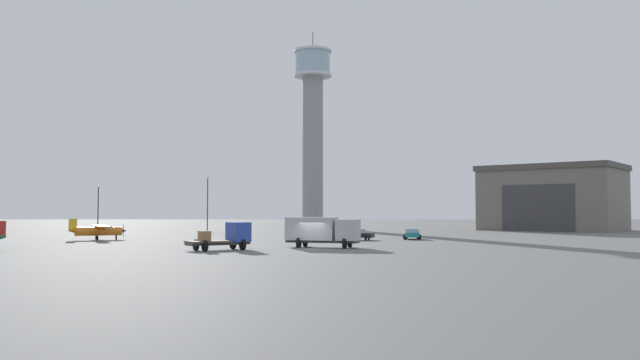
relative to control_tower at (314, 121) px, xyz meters
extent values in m
plane|color=#60605E|center=(0.69, -73.32, -22.72)|extent=(400.00, 400.00, 0.00)
cylinder|color=gray|center=(0.00, 0.00, -6.56)|extent=(4.41, 4.41, 32.31)
cylinder|color=silver|center=(0.00, 0.00, 9.89)|extent=(8.07, 8.07, 0.60)
cylinder|color=#99B7C6|center=(0.00, 0.00, 12.54)|extent=(7.42, 7.42, 4.68)
cylinder|color=silver|center=(0.00, 0.00, 15.13)|extent=(8.07, 8.07, 0.50)
cylinder|color=#38383D|center=(0.00, 0.00, 17.38)|extent=(0.16, 0.16, 4.00)
cube|color=#6B665B|center=(44.91, -16.64, -17.22)|extent=(28.56, 27.45, 10.99)
cube|color=#4A4740|center=(44.91, -16.64, -11.23)|extent=(29.40, 28.29, 1.00)
cube|color=#38383A|center=(39.72, -23.29, -18.60)|extent=(10.14, 7.96, 8.24)
cylinder|color=orange|center=(-26.13, -55.29, -21.63)|extent=(5.52, 3.34, 1.11)
cone|color=#38383D|center=(-23.40, -54.03, -21.63)|extent=(1.05, 1.04, 0.78)
cube|color=#38383D|center=(-23.40, -54.03, -21.63)|extent=(0.09, 0.10, 1.70)
cube|color=orange|center=(-25.88, -55.18, -20.99)|extent=(4.96, 8.67, 0.18)
cylinder|color=gold|center=(-25.28, -56.47, -21.35)|extent=(0.43, 0.83, 1.21)
cylinder|color=gold|center=(-26.48, -53.88, -21.35)|extent=(0.43, 0.83, 1.21)
cube|color=#99B7C6|center=(-25.15, -54.84, -21.32)|extent=(1.26, 1.22, 0.63)
cone|color=orange|center=(-28.85, -56.55, -21.54)|extent=(1.48, 1.28, 0.83)
cube|color=gold|center=(-28.85, -56.55, -20.82)|extent=(0.94, 0.51, 1.52)
cube|color=orange|center=(-28.85, -56.55, -21.41)|extent=(1.85, 2.77, 0.09)
cylinder|color=black|center=(-24.18, -54.39, -22.45)|extent=(0.36, 0.55, 0.54)
cylinder|color=black|center=(-25.88, -56.25, -22.45)|extent=(0.36, 0.55, 0.54)
cylinder|color=black|center=(-26.70, -54.47, -22.45)|extent=(0.36, 0.55, 0.54)
cone|color=#287A42|center=(-27.95, -76.08, -21.51)|extent=(1.50, 1.25, 0.85)
cube|color=red|center=(-27.95, -76.08, -20.78)|extent=(0.98, 0.46, 1.55)
cube|color=#287A42|center=(-27.95, -76.08, -21.37)|extent=(1.74, 2.86, 0.09)
cube|color=#38383D|center=(-7.89, -75.81, -22.10)|extent=(5.82, 4.72, 0.24)
cube|color=#2847A8|center=(-6.16, -74.66, -21.07)|extent=(2.61, 2.80, 1.82)
cube|color=#99B7C6|center=(-5.53, -74.24, -20.70)|extent=(1.14, 1.66, 0.91)
cube|color=brown|center=(-8.69, -76.34, -21.90)|extent=(4.48, 4.04, 0.16)
cube|color=#997547|center=(-9.01, -76.55, -21.37)|extent=(1.34, 1.34, 0.90)
cylinder|color=black|center=(-6.78, -73.83, -22.22)|extent=(0.78, 0.99, 1.00)
cylinder|color=black|center=(-5.64, -75.55, -22.22)|extent=(0.78, 0.99, 1.00)
cylinder|color=black|center=(-9.90, -75.91, -22.22)|extent=(0.78, 0.99, 1.00)
cylinder|color=black|center=(-8.76, -77.62, -22.22)|extent=(0.78, 0.99, 1.00)
cube|color=#38383D|center=(1.83, -71.64, -22.10)|extent=(7.42, 3.87, 0.24)
cube|color=#B7BABF|center=(4.30, -72.39, -20.95)|extent=(2.60, 2.82, 2.06)
cube|color=#99B7C6|center=(5.21, -72.66, -20.54)|extent=(0.65, 1.93, 1.03)
cube|color=#B7BABF|center=(0.72, -71.31, -20.85)|extent=(5.34, 3.65, 2.25)
cylinder|color=black|center=(4.54, -71.36, -22.22)|extent=(0.55, 1.04, 1.00)
cylinder|color=black|center=(3.93, -73.38, -22.22)|extent=(0.55, 1.04, 1.00)
cylinder|color=black|center=(0.07, -70.01, -22.22)|extent=(0.55, 1.04, 1.00)
cylinder|color=black|center=(-0.54, -72.03, -22.22)|extent=(0.55, 1.04, 1.00)
cube|color=black|center=(6.05, -55.46, -22.12)|extent=(4.66, 3.02, 0.55)
cube|color=#99B7C6|center=(5.85, -55.40, -21.60)|extent=(2.80, 2.26, 0.50)
cylinder|color=black|center=(7.66, -55.12, -22.40)|extent=(0.36, 0.66, 0.64)
cylinder|color=black|center=(7.16, -56.68, -22.40)|extent=(0.36, 0.66, 0.64)
cylinder|color=black|center=(4.94, -54.25, -22.40)|extent=(0.36, 0.66, 0.64)
cylinder|color=black|center=(4.44, -55.80, -22.40)|extent=(0.36, 0.66, 0.64)
cube|color=teal|center=(13.32, -53.53, -22.12)|extent=(2.40, 4.32, 0.55)
cube|color=#99B7C6|center=(13.35, -53.33, -21.60)|extent=(1.96, 2.51, 0.50)
cylinder|color=black|center=(13.95, -54.99, -22.40)|extent=(0.66, 0.27, 0.64)
cylinder|color=black|center=(12.29, -54.75, -22.40)|extent=(0.66, 0.27, 0.64)
cylinder|color=black|center=(14.34, -52.31, -22.40)|extent=(0.66, 0.27, 0.64)
cylinder|color=black|center=(12.68, -52.07, -22.40)|extent=(0.66, 0.27, 0.64)
cylinder|color=#38383D|center=(-18.20, -23.36, -18.11)|extent=(0.18, 0.18, 9.21)
sphere|color=#F9E5B2|center=(-18.20, -23.36, -13.28)|extent=(0.44, 0.44, 0.44)
cylinder|color=#38383D|center=(-34.01, -33.05, -19.04)|extent=(0.18, 0.18, 7.35)
sphere|color=#F9E5B2|center=(-34.01, -33.05, -15.15)|extent=(0.44, 0.44, 0.44)
camera|label=1|loc=(1.55, -134.56, -19.04)|focal=35.60mm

